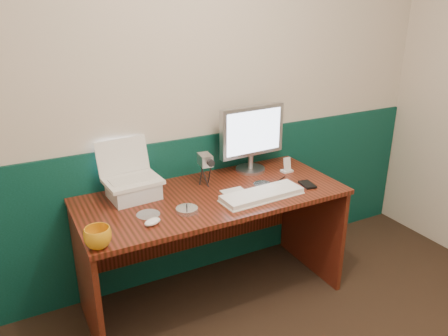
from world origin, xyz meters
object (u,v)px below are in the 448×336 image
keyboard (262,195)px  mug (98,238)px  desk (213,248)px  monitor (251,138)px  camcorder (205,170)px  laptop (131,162)px

keyboard → mug: size_ratio=3.83×
desk → monitor: (0.40, 0.22, 0.61)m
keyboard → camcorder: bearing=120.9°
desk → keyboard: bearing=-36.4°
mug → monitor: bearing=24.1°
mug → desk: bearing=21.1°
keyboard → mug: bearing=-176.4°
camcorder → keyboard: bearing=-49.8°
desk → keyboard: size_ratio=3.21×
keyboard → laptop: bearing=149.8°
laptop → mug: size_ratio=2.40×
laptop → camcorder: 0.47m
keyboard → camcorder: size_ratio=2.45×
monitor → mug: monitor is taller
monitor → mug: (-1.14, -0.51, -0.18)m
camcorder → mug: bearing=-143.9°
laptop → keyboard: size_ratio=0.63×
laptop → keyboard: bearing=-31.8°
monitor → camcorder: (-0.38, -0.08, -0.13)m
keyboard → camcorder: (-0.22, 0.32, 0.09)m
monitor → camcorder: 0.41m
laptop → camcorder: size_ratio=1.54×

